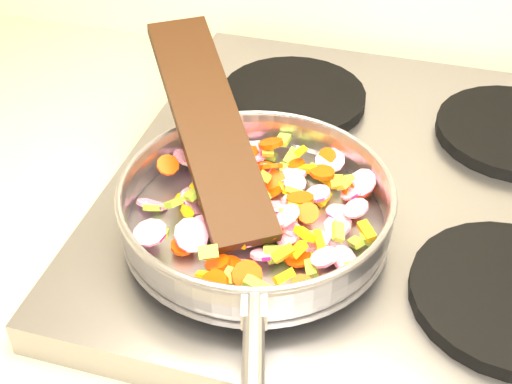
# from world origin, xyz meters

# --- Properties ---
(cooktop) EXTENTS (0.60, 0.60, 0.04)m
(cooktop) POSITION_xyz_m (-0.70, 1.67, 0.92)
(cooktop) COLOR #939399
(cooktop) RESTS_ON counter_top
(grate_fl) EXTENTS (0.19, 0.19, 0.02)m
(grate_fl) POSITION_xyz_m (-0.84, 1.52, 0.95)
(grate_fl) COLOR black
(grate_fl) RESTS_ON cooktop
(grate_fr) EXTENTS (0.19, 0.19, 0.02)m
(grate_fr) POSITION_xyz_m (-0.56, 1.52, 0.95)
(grate_fr) COLOR black
(grate_fr) RESTS_ON cooktop
(grate_bl) EXTENTS (0.19, 0.19, 0.02)m
(grate_bl) POSITION_xyz_m (-0.84, 1.81, 0.95)
(grate_bl) COLOR black
(grate_bl) RESTS_ON cooktop
(saute_pan) EXTENTS (0.31, 0.47, 0.05)m
(saute_pan) POSITION_xyz_m (-0.81, 1.54, 0.98)
(saute_pan) COLOR #9E9EA5
(saute_pan) RESTS_ON grate_fl
(vegetable_heap) EXTENTS (0.26, 0.26, 0.05)m
(vegetable_heap) POSITION_xyz_m (-0.80, 1.56, 0.97)
(vegetable_heap) COLOR #E39F0B
(vegetable_heap) RESTS_ON saute_pan
(wooden_spatula) EXTENTS (0.21, 0.27, 0.11)m
(wooden_spatula) POSITION_xyz_m (-0.88, 1.60, 1.03)
(wooden_spatula) COLOR black
(wooden_spatula) RESTS_ON saute_pan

